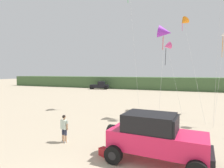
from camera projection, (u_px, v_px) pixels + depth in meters
dune_ridge at (158, 83)px, 48.91m from camera, size 90.00×7.07×3.03m
jeep at (155, 137)px, 8.96m from camera, size 4.91×2.58×2.26m
person_watching at (64, 127)px, 11.48m from camera, size 0.61×0.37×1.67m
cooler_box at (105, 152)px, 9.66m from camera, size 0.66×0.57×0.38m
distant_pickup at (100, 85)px, 48.95m from camera, size 4.93×3.42×1.98m
kite_black_sled at (224, 34)px, 19.35m from camera, size 1.86×6.04×8.54m
kite_green_box at (184, 22)px, 21.15m from camera, size 2.74×6.67×10.30m
kite_white_parafoil at (165, 32)px, 17.20m from camera, size 1.38×4.44×8.55m
kite_blue_swept at (167, 46)px, 20.64m from camera, size 2.31×2.59×7.50m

